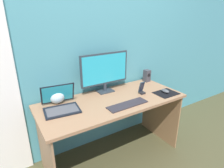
% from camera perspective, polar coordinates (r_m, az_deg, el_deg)
% --- Properties ---
extents(ground_plane, '(8.00, 8.00, 0.00)m').
position_cam_1_polar(ground_plane, '(2.35, 0.13, -20.59)').
color(ground_plane, '#454328').
extents(wall_back, '(6.00, 0.04, 2.50)m').
position_cam_1_polar(wall_back, '(2.11, -5.34, 12.38)').
color(wall_back, teal).
rests_on(wall_back, ground_plane).
extents(desk, '(1.51, 0.65, 0.71)m').
position_cam_1_polar(desk, '(2.02, 0.14, -8.32)').
color(desk, '#936B4B').
rests_on(desk, ground_plane).
extents(monitor, '(0.57, 0.14, 0.44)m').
position_cam_1_polar(monitor, '(2.08, -2.17, 4.03)').
color(monitor, '#28323A').
rests_on(monitor, desk).
extents(speaker_right, '(0.07, 0.08, 0.15)m').
position_cam_1_polar(speaker_right, '(2.49, 10.45, 2.47)').
color(speaker_right, '#3A3A41').
rests_on(speaker_right, desk).
extents(laptop, '(0.35, 0.33, 0.22)m').
position_cam_1_polar(laptop, '(1.82, -15.23, -6.00)').
color(laptop, black).
rests_on(laptop, desk).
extents(fishbowl, '(0.15, 0.15, 0.15)m').
position_cam_1_polar(fishbowl, '(1.94, -16.27, -3.51)').
color(fishbowl, silver).
rests_on(fishbowl, desk).
extents(keyboard_external, '(0.43, 0.13, 0.01)m').
position_cam_1_polar(keyboard_external, '(1.85, 4.72, -6.19)').
color(keyboard_external, '#29242A').
rests_on(keyboard_external, desk).
extents(mousepad, '(0.25, 0.20, 0.00)m').
position_cam_1_polar(mousepad, '(2.19, 15.95, -2.67)').
color(mousepad, black).
rests_on(mousepad, desk).
extents(mouse, '(0.07, 0.10, 0.04)m').
position_cam_1_polar(mouse, '(2.20, 15.72, -2.02)').
color(mouse, '#45484C').
rests_on(mouse, mousepad).
extents(phone_in_dock, '(0.06, 0.06, 0.14)m').
position_cam_1_polar(phone_in_dock, '(2.11, 8.96, -1.64)').
color(phone_in_dock, black).
rests_on(phone_in_dock, desk).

